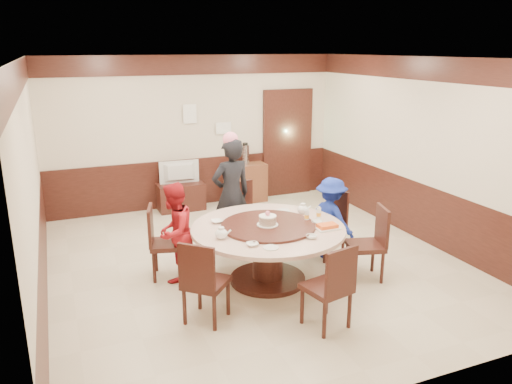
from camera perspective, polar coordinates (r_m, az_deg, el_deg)
name	(u,v)px	position (r m, az deg, el deg)	size (l,w,h in m)	color
room	(256,189)	(6.78, 0.01, 0.37)	(6.00, 6.04, 2.84)	beige
banquet_table	(268,243)	(6.39, 1.37, -5.82)	(1.95, 1.95, 0.78)	#351610
chair_0	(327,236)	(7.32, 8.09, -4.97)	(0.54, 0.53, 0.97)	#351610
chair_1	(246,226)	(7.63, -1.13, -3.89)	(0.50, 0.50, 0.97)	#351610
chair_2	(167,255)	(6.71, -10.16, -7.06)	(0.55, 0.54, 0.97)	#351610
chair_3	(206,295)	(5.63, -5.79, -11.68)	(0.62, 0.62, 0.97)	#351610
chair_4	(327,301)	(5.54, 8.16, -12.23)	(0.52, 0.53, 0.97)	#351610
chair_5	(366,256)	(6.72, 12.49, -7.17)	(0.55, 0.54, 0.97)	#351610
person_standing	(231,195)	(7.34, -2.84, -0.32)	(0.62, 0.40, 1.69)	black
person_red	(174,232)	(6.50, -9.32, -4.55)	(0.63, 0.49, 1.30)	#AF171F
person_blue	(331,219)	(7.14, 8.54, -3.04)	(0.77, 0.44, 1.19)	navy
birthday_cake	(268,220)	(6.26, 1.33, -3.24)	(0.27, 0.27, 0.19)	white
teapot_left	(221,234)	(5.92, -3.99, -4.80)	(0.17, 0.15, 0.13)	white
teapot_right	(303,209)	(6.81, 5.37, -2.00)	(0.17, 0.15, 0.13)	white
bowl_0	(217,221)	(6.46, -4.48, -3.38)	(0.15, 0.15, 0.04)	white
bowl_1	(311,237)	(5.97, 6.34, -5.11)	(0.13, 0.13, 0.04)	white
bowl_2	(252,244)	(5.72, -0.42, -6.00)	(0.14, 0.14, 0.03)	white
bowl_3	(317,222)	(6.45, 6.97, -3.46)	(0.14, 0.14, 0.04)	white
saucer_near	(271,248)	(5.66, 1.71, -6.37)	(0.18, 0.18, 0.01)	white
saucer_far	(283,211)	(6.92, 3.14, -2.13)	(0.18, 0.18, 0.01)	white
shrimp_platter	(327,227)	(6.29, 8.15, -3.95)	(0.30, 0.20, 0.06)	white
bottle_0	(307,216)	(6.50, 5.83, -2.72)	(0.06, 0.06, 0.16)	white
bottle_1	(319,214)	(6.60, 7.17, -2.47)	(0.06, 0.06, 0.16)	white
tv_stand	(181,197)	(9.40, -8.57, -0.53)	(0.85, 0.45, 0.50)	#351610
television	(180,173)	(9.28, -8.69, 2.20)	(0.73, 0.10, 0.42)	gray
side_cabinet	(245,183)	(9.77, -1.24, 1.05)	(0.80, 0.40, 0.75)	brown
thermos	(245,155)	(9.63, -1.24, 4.30)	(0.15, 0.15, 0.38)	silver
notice_left	(190,114)	(9.35, -7.57, 8.84)	(0.25, 0.00, 0.35)	white
notice_right	(224,128)	(9.58, -3.72, 7.30)	(0.30, 0.00, 0.22)	white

